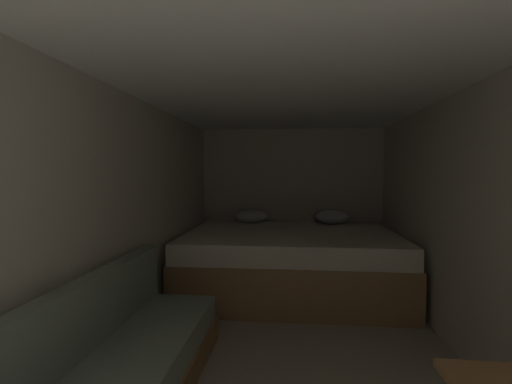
{
  "coord_description": "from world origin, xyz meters",
  "views": [
    {
      "loc": [
        0.02,
        -0.4,
        1.38
      ],
      "look_at": [
        -0.28,
        2.58,
        1.23
      ],
      "focal_mm": 25.62,
      "sensor_mm": 36.0,
      "label": 1
    }
  ],
  "objects": [
    {
      "name": "ground_plane",
      "position": [
        0.0,
        2.12,
        0.0
      ],
      "size": [
        7.3,
        7.3,
        0.0
      ],
      "primitive_type": "plane",
      "color": "#A39984"
    },
    {
      "name": "wall_back",
      "position": [
        0.0,
        4.8,
        1.0
      ],
      "size": [
        2.62,
        0.05,
        2.0
      ],
      "primitive_type": "cube",
      "color": "beige",
      "rests_on": "ground"
    },
    {
      "name": "wall_left",
      "position": [
        -1.29,
        2.12,
        1.0
      ],
      "size": [
        0.05,
        5.3,
        2.0
      ],
      "primitive_type": "cube",
      "color": "beige",
      "rests_on": "ground"
    },
    {
      "name": "wall_right",
      "position": [
        1.29,
        2.12,
        1.0
      ],
      "size": [
        0.05,
        5.3,
        2.0
      ],
      "primitive_type": "cube",
      "color": "beige",
      "rests_on": "ground"
    },
    {
      "name": "ceiling_slab",
      "position": [
        0.0,
        2.12,
        2.03
      ],
      "size": [
        2.62,
        5.3,
        0.05
      ],
      "primitive_type": "cube",
      "color": "white",
      "rests_on": "wall_left"
    },
    {
      "name": "bed",
      "position": [
        0.0,
        3.83,
        0.36
      ],
      "size": [
        2.4,
        1.82,
        0.89
      ],
      "color": "#9E7247",
      "rests_on": "ground"
    }
  ]
}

